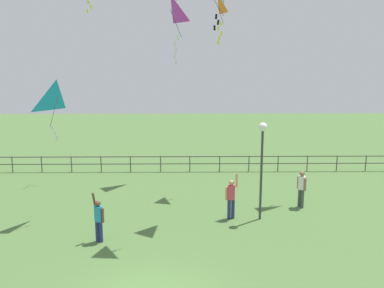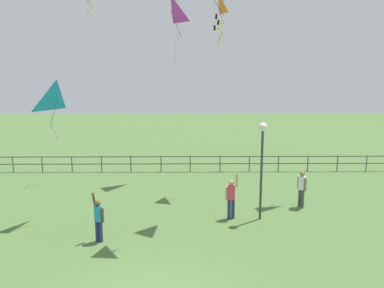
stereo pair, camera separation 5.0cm
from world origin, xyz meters
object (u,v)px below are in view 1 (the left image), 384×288
object	(u,v)px
lamppost	(262,149)
person_2	(98,218)
kite_3	(217,6)
person_1	(231,196)
person_3	(301,187)
kite_4	(171,12)
kite_1	(58,98)

from	to	relation	value
lamppost	person_2	distance (m)	6.99
lamppost	kite_3	bearing A→B (deg)	110.72
kite_3	person_1	bearing A→B (deg)	-84.51
person_2	kite_3	xyz separation A→B (m)	(4.69, 6.45, 8.14)
person_3	kite_3	bearing A→B (deg)	142.11
kite_4	person_2	bearing A→B (deg)	-164.49
lamppost	kite_3	world-z (taller)	kite_3
person_2	kite_4	distance (m)	7.80
kite_4	person_1	bearing A→B (deg)	31.93
kite_3	lamppost	bearing A→B (deg)	-69.28
person_3	kite_4	world-z (taller)	kite_4
person_2	kite_3	world-z (taller)	kite_3
person_2	person_1	bearing A→B (deg)	23.78
lamppost	person_1	xyz separation A→B (m)	(-1.21, 0.07, -2.02)
person_3	kite_1	world-z (taller)	kite_1
kite_4	lamppost	bearing A→B (deg)	21.49
person_1	kite_3	bearing A→B (deg)	95.49
person_3	kite_4	bearing A→B (deg)	-153.68
person_1	person_2	size ratio (longest dim) A/B	1.05
kite_1	kite_3	size ratio (longest dim) A/B	1.01
person_1	person_3	world-z (taller)	person_1
kite_4	kite_1	bearing A→B (deg)	162.93
person_1	kite_4	xyz separation A→B (m)	(-2.41, -1.50, 7.24)
person_1	person_3	size ratio (longest dim) A/B	1.17
person_1	person_3	bearing A→B (deg)	21.85
person_1	kite_1	distance (m)	8.08
lamppost	kite_1	distance (m)	8.43
person_1	kite_3	size ratio (longest dim) A/B	0.82
lamppost	kite_1	bearing A→B (deg)	-179.80
person_2	kite_4	size ratio (longest dim) A/B	0.79
person_2	lamppost	bearing A→B (deg)	18.99
person_2	kite_1	xyz separation A→B (m)	(-1.86, 2.14, 4.17)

